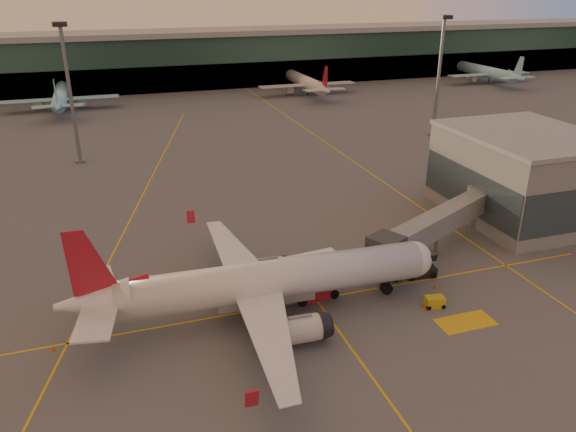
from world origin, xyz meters
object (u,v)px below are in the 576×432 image
object	(u,v)px
catering_truck	(312,275)
pushback_tug	(420,270)
gpu_cart	(435,302)
main_airplane	(262,283)

from	to	relation	value
catering_truck	pushback_tug	distance (m)	14.02
gpu_cart	pushback_tug	bearing A→B (deg)	82.08
gpu_cart	pushback_tug	xyz separation A→B (m)	(2.06, 6.49, 0.16)
catering_truck	gpu_cart	xyz separation A→B (m)	(11.81, -6.08, -2.19)
gpu_cart	pushback_tug	distance (m)	6.81
catering_truck	pushback_tug	size ratio (longest dim) A/B	1.74
catering_truck	main_airplane	bearing A→B (deg)	-170.23
catering_truck	gpu_cart	size ratio (longest dim) A/B	2.92
main_airplane	gpu_cart	world-z (taller)	main_airplane
gpu_cart	pushback_tug	size ratio (longest dim) A/B	0.59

